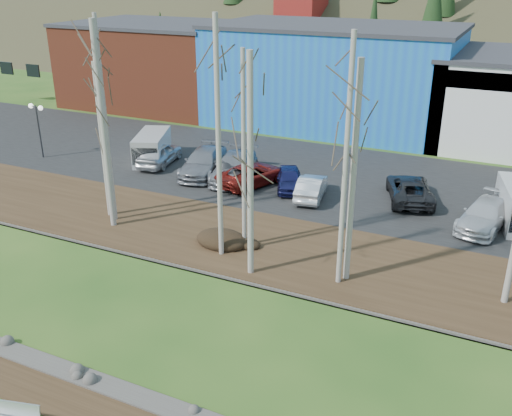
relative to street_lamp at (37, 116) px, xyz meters
The scene contains 27 objects.
near_bank_rocks 27.61m from the street_lamp, 38.90° to the right, with size 80.00×0.80×0.50m, color #47423D, non-canonical shape.
river 25.26m from the street_lamp, 31.58° to the right, with size 80.00×8.00×0.90m, color black, non-canonical shape.
far_bank_rocks 23.39m from the street_lamp, 22.92° to the right, with size 80.00×0.80×0.46m, color #47423D, non-canonical shape.
far_bank 22.34m from the street_lamp, 15.26° to the right, with size 80.00×7.00×0.15m, color #382616.
parking_lot 22.07m from the street_lamp, 12.35° to the left, with size 80.00×14.00×0.14m, color black.
building_brick 18.88m from the street_lamp, 98.08° to the left, with size 16.32×12.24×7.80m.
building_blue 24.20m from the street_lamp, 50.58° to the left, with size 20.40×12.24×8.30m.
dirt_mound 19.50m from the street_lamp, 20.26° to the right, with size 2.63×1.86×0.52m, color black.
birch_0 12.52m from the street_lamp, 29.47° to the right, with size 0.24×0.24×8.24m.
birch_1 13.40m from the street_lamp, 29.42° to the right, with size 0.20×0.20×10.57m.
birch_2 14.03m from the street_lamp, 30.99° to the right, with size 0.29×0.29×10.38m.
birch_3 20.21m from the street_lamp, 22.20° to the right, with size 0.23×0.23×10.87m.
birch_4 22.40m from the street_lamp, 22.63° to the right, with size 0.27×0.27×9.63m.
birch_5 20.25m from the street_lamp, 18.22° to the right, with size 0.20×0.20×9.38m.
birch_6 25.68m from the street_lamp, 17.58° to the right, with size 0.21×0.21×10.46m.
birch_7 25.70m from the street_lamp, 16.45° to the right, with size 0.27×0.27×9.42m.
street_lamp is the anchor object (origin of this frame).
car_0 9.00m from the street_lamp, 14.94° to the left, with size 1.80×4.47×1.52m, color silver.
car_1 14.37m from the street_lamp, ahead, with size 1.45×4.15×1.37m, color black.
car_2 16.08m from the street_lamp, ahead, with size 2.23×4.85×1.35m, color maroon.
car_3 14.67m from the street_lamp, ahead, with size 2.22×5.46×1.58m, color gray.
car_4 18.46m from the street_lamp, ahead, with size 1.51×3.75×1.28m, color navy.
car_5 20.11m from the street_lamp, ahead, with size 1.40×4.01×1.32m, color silver.
car_6 25.51m from the street_lamp, ahead, with size 2.32×5.03×1.40m, color #29292B.
car_7 29.63m from the street_lamp, ahead, with size 1.99×4.89×1.42m, color silver.
car_8 12.49m from the street_lamp, ahead, with size 2.22×5.46×1.58m, color gray.
van_grey 8.24m from the street_lamp, 19.06° to the left, with size 3.37×4.77×1.93m.
Camera 1 is at (8.98, -8.27, 12.70)m, focal length 40.00 mm.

